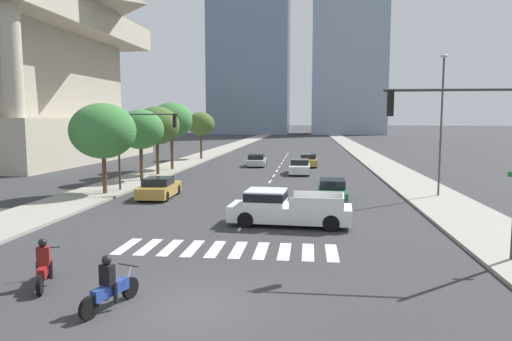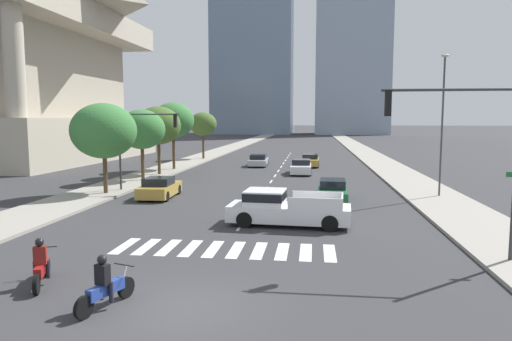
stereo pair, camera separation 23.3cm
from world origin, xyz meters
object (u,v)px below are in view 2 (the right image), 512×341
Objects in this scene: sedan_white_3 at (301,167)px; motorcycle_trailing at (41,266)px; sedan_gold_4 at (310,161)px; street_tree_second at (142,129)px; street_tree_nearest at (104,131)px; street_lamp_east at (442,116)px; traffic_signal_far at (142,134)px; sedan_gold_2 at (160,188)px; motorcycle_lead at (105,287)px; sedan_green_1 at (333,191)px; traffic_signal_near at (467,136)px; street_tree_fourth at (173,120)px; street_tree_fifth at (203,124)px; sedan_silver_0 at (258,161)px; street_tree_third at (158,126)px; pickup_truck at (283,208)px.

motorcycle_trailing is at bearing -13.53° from sedan_white_3.
street_tree_second is at bearing -42.96° from sedan_gold_4.
street_tree_nearest is at bearing -31.89° from sedan_gold_4.
street_lamp_east is at bearing -63.82° from motorcycle_trailing.
traffic_signal_far is 0.99× the size of street_tree_second.
traffic_signal_far is at bearing 40.24° from sedan_gold_2.
sedan_green_1 is (6.69, 17.39, 0.03)m from motorcycle_lead.
street_lamp_east is 21.94m from street_tree_nearest.
traffic_signal_near reaches higher than sedan_green_1.
motorcycle_lead is 0.46× the size of sedan_green_1.
street_tree_fourth is at bearing 90.00° from street_tree_second.
street_tree_fifth is at bearing 129.72° from street_lamp_east.
sedan_gold_4 is at bearing -173.79° from sedan_green_1.
traffic_signal_near is 1.12× the size of traffic_signal_far.
street_lamp_east is (14.01, -19.02, 4.66)m from sedan_silver_0.
traffic_signal_far is at bearing -96.77° from sedan_green_1.
street_tree_second is at bearing 166.30° from street_lamp_east.
street_tree_second is at bearing -90.00° from street_tree_fourth.
street_tree_nearest is 10.93m from street_tree_third.
sedan_gold_2 is 0.74× the size of street_tree_fifth.
street_tree_fourth reaches higher than traffic_signal_far.
sedan_gold_2 is at bearing 32.42° from motorcycle_lead.
motorcycle_lead reaches higher than sedan_silver_0.
motorcycle_trailing is at bearing -78.76° from traffic_signal_far.
traffic_signal_near is 22.73m from street_tree_nearest.
traffic_signal_far is at bearing -41.38° from sedan_white_3.
sedan_silver_0 is (2.27, 36.98, 0.00)m from motorcycle_trailing.
street_tree_second is 0.98× the size of street_tree_fifth.
street_tree_fourth reaches higher than sedan_gold_2.
street_tree_fourth is (-13.45, -5.47, 4.34)m from sedan_gold_4.
sedan_gold_2 is at bearing -87.48° from sedan_green_1.
motorcycle_trailing is at bearing -76.51° from street_tree_second.
traffic_signal_near is at bearing -64.75° from street_tree_fifth.
motorcycle_lead is at bearing -72.06° from traffic_signal_far.
sedan_gold_4 is at bearing 46.06° from street_tree_second.
sedan_silver_0 is 20.17m from traffic_signal_far.
street_tree_third is (-21.87, 9.40, -0.75)m from street_lamp_east.
traffic_signal_near reaches higher than street_tree_second.
traffic_signal_far is 0.97× the size of street_tree_fifth.
sedan_green_1 is at bearing 8.88° from sedan_white_3.
sedan_gold_2 is 5.39m from street_tree_nearest.
sedan_green_1 is 1.03× the size of sedan_white_3.
street_tree_nearest reaches higher than street_tree_fifth.
pickup_truck is at bearing -1.18° from sedan_white_3.
sedan_gold_4 is at bearing 113.56° from street_lamp_east.
street_tree_nearest reaches higher than sedan_gold_4.
street_tree_nearest is at bearing -90.00° from street_tree_fourth.
sedan_green_1 is 11.07m from sedan_gold_2.
street_tree_second is (-14.99, 7.33, 3.63)m from sedan_green_1.
street_tree_fourth is at bearing 147.70° from street_lamp_east.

